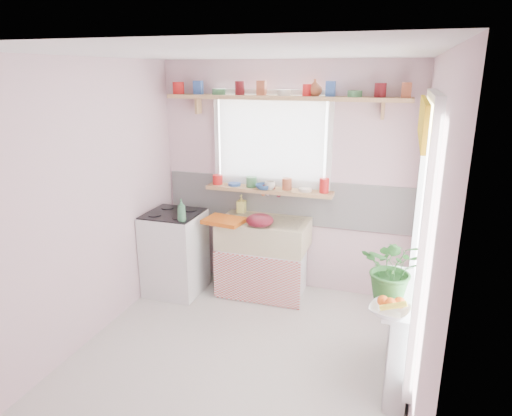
% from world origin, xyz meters
% --- Properties ---
extents(room, '(3.20, 3.20, 3.20)m').
position_xyz_m(room, '(0.66, 0.86, 1.37)').
color(room, silver).
rests_on(room, ground).
extents(sink_unit, '(0.95, 0.65, 1.11)m').
position_xyz_m(sink_unit, '(-0.15, 1.29, 0.43)').
color(sink_unit, white).
rests_on(sink_unit, ground).
extents(cooker, '(0.58, 0.58, 0.93)m').
position_xyz_m(cooker, '(-1.10, 1.05, 0.46)').
color(cooker, white).
rests_on(cooker, ground).
extents(radiator_ledge, '(0.22, 0.95, 0.78)m').
position_xyz_m(radiator_ledge, '(1.30, 0.20, 0.40)').
color(radiator_ledge, white).
rests_on(radiator_ledge, ground).
extents(windowsill, '(1.40, 0.22, 0.04)m').
position_xyz_m(windowsill, '(-0.15, 1.48, 1.14)').
color(windowsill, tan).
rests_on(windowsill, room).
extents(pine_shelf, '(2.52, 0.24, 0.04)m').
position_xyz_m(pine_shelf, '(0.00, 1.47, 2.12)').
color(pine_shelf, tan).
rests_on(pine_shelf, room).
extents(shelf_crockery, '(2.47, 0.11, 0.12)m').
position_xyz_m(shelf_crockery, '(-0.00, 1.47, 2.20)').
color(shelf_crockery, red).
rests_on(shelf_crockery, pine_shelf).
extents(sill_crockery, '(1.35, 0.11, 0.12)m').
position_xyz_m(sill_crockery, '(-0.17, 1.48, 1.22)').
color(sill_crockery, red).
rests_on(sill_crockery, windowsill).
extents(dish_tray, '(0.45, 0.36, 0.04)m').
position_xyz_m(dish_tray, '(-0.53, 1.10, 0.87)').
color(dish_tray, '#D35B12').
rests_on(dish_tray, sink_unit).
extents(colander, '(0.36, 0.36, 0.13)m').
position_xyz_m(colander, '(-0.13, 1.10, 0.91)').
color(colander, maroon).
rests_on(colander, sink_unit).
extents(jade_plant, '(0.47, 0.42, 0.49)m').
position_xyz_m(jade_plant, '(1.21, 0.04, 1.02)').
color(jade_plant, '#2B6528').
rests_on(jade_plant, radiator_ledge).
extents(fruit_bowl, '(0.34, 0.34, 0.07)m').
position_xyz_m(fruit_bowl, '(1.21, -0.20, 0.81)').
color(fruit_bowl, white).
rests_on(fruit_bowl, radiator_ledge).
extents(herb_pot, '(0.11, 0.09, 0.19)m').
position_xyz_m(herb_pot, '(1.21, 0.08, 0.87)').
color(herb_pot, '#3B6F2C').
rests_on(herb_pot, radiator_ledge).
extents(soap_bottle_sink, '(0.09, 0.10, 0.20)m').
position_xyz_m(soap_bottle_sink, '(-0.48, 1.50, 0.95)').
color(soap_bottle_sink, '#E6DE66').
rests_on(soap_bottle_sink, sink_unit).
extents(sill_cup, '(0.12, 0.12, 0.09)m').
position_xyz_m(sill_cup, '(-0.12, 1.42, 1.21)').
color(sill_cup, beige).
rests_on(sill_cup, windowsill).
extents(sill_bowl, '(0.20, 0.20, 0.06)m').
position_xyz_m(sill_bowl, '(-0.19, 1.42, 1.19)').
color(sill_bowl, '#2E5795').
rests_on(sill_bowl, windowsill).
extents(shelf_vase, '(0.20, 0.20, 0.16)m').
position_xyz_m(shelf_vase, '(0.30, 1.53, 2.22)').
color(shelf_vase, '#AE5C35').
rests_on(shelf_vase, pine_shelf).
extents(cooker_bottle, '(0.11, 0.11, 0.23)m').
position_xyz_m(cooker_bottle, '(-0.88, 0.83, 1.03)').
color(cooker_bottle, '#3B764F').
rests_on(cooker_bottle, cooker).
extents(fruit, '(0.20, 0.14, 0.10)m').
position_xyz_m(fruit, '(1.22, -0.19, 0.87)').
color(fruit, '#FB5E15').
rests_on(fruit, fruit_bowl).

